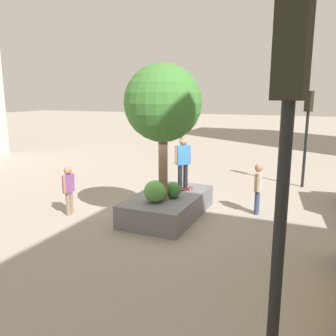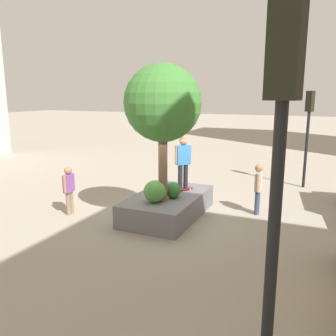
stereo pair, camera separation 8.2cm
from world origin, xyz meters
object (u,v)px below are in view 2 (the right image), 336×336
(skateboard, at_px, (183,189))
(pedestrian_crossing, at_px, (258,185))
(planter_ledge, at_px, (168,205))
(plaza_tree, at_px, (163,104))
(skateboarder, at_px, (183,159))
(traffic_light_corner, at_px, (278,175))
(bystander_watching, at_px, (69,187))
(traffic_light_median, at_px, (309,122))

(skateboard, xyz_separation_m, pedestrian_crossing, (-0.74, 2.40, 0.21))
(planter_ledge, height_order, plaza_tree, plaza_tree)
(skateboarder, bearing_deg, pedestrian_crossing, 107.23)
(plaza_tree, relative_size, traffic_light_corner, 0.87)
(bystander_watching, bearing_deg, skateboard, 118.68)
(planter_ledge, bearing_deg, skateboard, 158.03)
(skateboard, relative_size, traffic_light_corner, 0.17)
(traffic_light_corner, xyz_separation_m, bystander_watching, (-5.67, -7.22, -2.29))
(traffic_light_median, bearing_deg, skateboarder, -35.45)
(traffic_light_median, height_order, pedestrian_crossing, traffic_light_median)
(planter_ledge, relative_size, bystander_watching, 2.17)
(planter_ledge, height_order, skateboarder, skateboarder)
(skateboard, bearing_deg, bystander_watching, -61.32)
(skateboard, distance_m, traffic_light_median, 6.60)
(skateboarder, relative_size, traffic_light_median, 0.43)
(skateboard, distance_m, traffic_light_corner, 8.79)
(skateboard, bearing_deg, pedestrian_crossing, 107.23)
(planter_ledge, relative_size, traffic_light_corner, 0.74)
(pedestrian_crossing, distance_m, bystander_watching, 6.30)
(planter_ledge, height_order, traffic_light_median, traffic_light_median)
(skateboard, relative_size, bystander_watching, 0.48)
(skateboard, distance_m, bystander_watching, 3.82)
(plaza_tree, bearing_deg, skateboarder, 173.98)
(traffic_light_corner, bearing_deg, pedestrian_crossing, -169.88)
(planter_ledge, distance_m, pedestrian_crossing, 3.08)
(plaza_tree, distance_m, traffic_light_median, 7.51)
(traffic_light_corner, relative_size, traffic_light_median, 1.16)
(planter_ledge, distance_m, plaza_tree, 3.39)
(plaza_tree, relative_size, skateboard, 5.26)
(traffic_light_median, distance_m, bystander_watching, 10.03)
(planter_ledge, relative_size, plaza_tree, 0.86)
(planter_ledge, xyz_separation_m, traffic_light_corner, (6.84, 4.14, 2.87))
(skateboard, xyz_separation_m, traffic_light_median, (-5.11, 3.64, 2.04))
(bystander_watching, bearing_deg, planter_ledge, 110.87)
(traffic_light_median, bearing_deg, skateboard, -35.45)
(traffic_light_corner, height_order, traffic_light_median, traffic_light_corner)
(planter_ledge, xyz_separation_m, skateboard, (-0.66, 0.26, 0.42))
(planter_ledge, bearing_deg, pedestrian_crossing, 117.72)
(skateboard, bearing_deg, planter_ledge, -21.97)
(bystander_watching, bearing_deg, plaza_tree, 99.02)
(skateboarder, relative_size, traffic_light_corner, 0.37)
(planter_ledge, distance_m, bystander_watching, 3.35)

